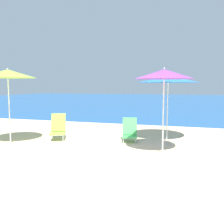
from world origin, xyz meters
The scene contains 8 objects.
ground_plane centered at (0.00, 0.00, 0.00)m, with size 60.00×60.00×0.00m, color #D1BA89.
sea_water centered at (0.00, 25.82, 0.00)m, with size 60.00×40.00×0.01m.
beach_umbrella_blue centered at (2.09, 2.95, 1.99)m, with size 2.00×2.00×2.14m.
beach_umbrella_lime centered at (-2.49, 0.99, 2.14)m, with size 1.65×1.65×2.31m.
beach_umbrella_purple centered at (2.13, 1.20, 2.07)m, with size 1.52×1.52×2.24m.
beach_chair_green centered at (0.96, 2.38, 0.33)m, with size 0.57×0.66×0.74m.
beach_chair_lime centered at (-1.35, 1.90, 0.41)m, with size 0.64×0.70×0.86m.
water_bottle centered at (-1.08, 0.64, 0.10)m, with size 0.08×0.08×0.25m.
Camera 1 is at (2.75, -5.34, 1.78)m, focal length 40.00 mm.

